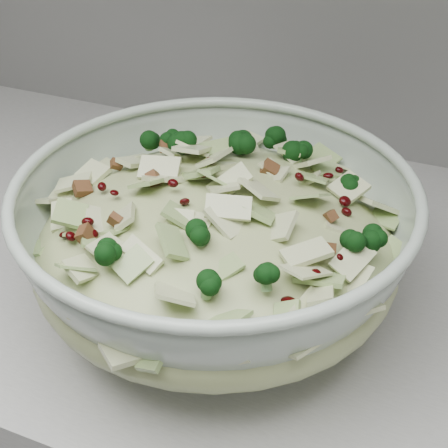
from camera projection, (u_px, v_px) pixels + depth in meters
mixing_bowl at (216, 244)px, 0.58m from camera, size 0.45×0.45×0.15m
salad at (216, 224)px, 0.57m from camera, size 0.36×0.36×0.15m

